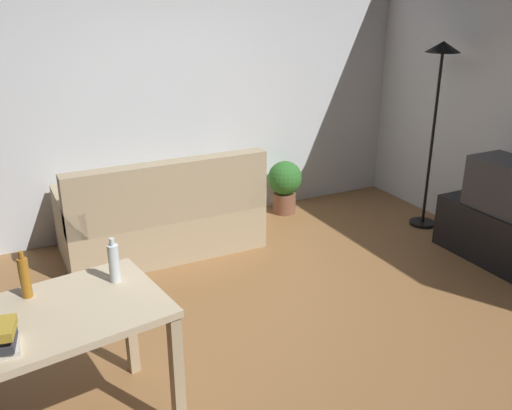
% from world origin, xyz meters
% --- Properties ---
extents(ground_plane, '(5.20, 4.40, 0.02)m').
position_xyz_m(ground_plane, '(0.00, 0.00, -0.01)').
color(ground_plane, olive).
extents(wall_rear, '(5.20, 0.10, 2.70)m').
position_xyz_m(wall_rear, '(0.00, 2.20, 1.35)').
color(wall_rear, silver).
rests_on(wall_rear, ground_plane).
extents(couch, '(1.75, 0.84, 0.92)m').
position_xyz_m(couch, '(-0.30, 1.59, 0.31)').
color(couch, tan).
rests_on(couch, ground_plane).
extents(tv_stand, '(0.44, 1.10, 0.48)m').
position_xyz_m(tv_stand, '(2.25, 0.06, 0.24)').
color(tv_stand, black).
rests_on(tv_stand, ground_plane).
extents(tv, '(0.41, 0.60, 0.44)m').
position_xyz_m(tv, '(2.25, 0.06, 0.70)').
color(tv, '#2D2D33').
rests_on(tv, tv_stand).
extents(torchiere_lamp, '(0.32, 0.32, 1.81)m').
position_xyz_m(torchiere_lamp, '(2.25, 0.97, 1.41)').
color(torchiere_lamp, black).
rests_on(torchiere_lamp, ground_plane).
extents(desk, '(1.29, 0.86, 0.76)m').
position_xyz_m(desk, '(-1.52, -0.39, 0.65)').
color(desk, '#C6B28E').
rests_on(desk, ground_plane).
extents(potted_plant, '(0.36, 0.36, 0.57)m').
position_xyz_m(potted_plant, '(1.15, 1.90, 0.33)').
color(potted_plant, brown).
rests_on(potted_plant, ground_plane).
extents(bottle_amber, '(0.05, 0.05, 0.26)m').
position_xyz_m(bottle_amber, '(-1.55, -0.16, 0.87)').
color(bottle_amber, '#9E6019').
rests_on(bottle_amber, desk).
extents(bottle_clear, '(0.06, 0.06, 0.25)m').
position_xyz_m(bottle_clear, '(-1.10, -0.20, 0.87)').
color(bottle_clear, silver).
rests_on(bottle_clear, desk).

